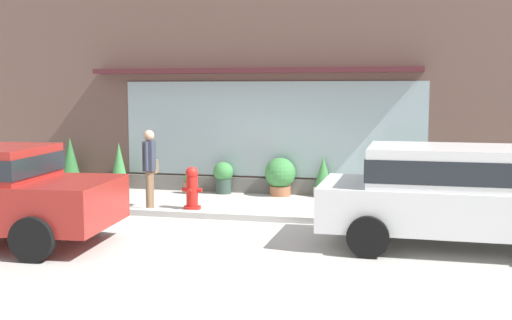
{
  "coord_description": "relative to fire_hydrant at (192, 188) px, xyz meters",
  "views": [
    {
      "loc": [
        3.52,
        -11.75,
        2.48
      ],
      "look_at": [
        0.5,
        1.2,
        1.0
      ],
      "focal_mm": 44.45,
      "sensor_mm": 36.0,
      "label": 1
    }
  ],
  "objects": [
    {
      "name": "ground_plane",
      "position": [
        0.74,
        -0.64,
        -0.44
      ],
      "size": [
        60.0,
        60.0,
        0.0
      ],
      "primitive_type": "plane",
      "color": "#B2AFA8"
    },
    {
      "name": "storefront",
      "position": [
        0.75,
        2.55,
        2.03
      ],
      "size": [
        14.0,
        0.81,
        5.05
      ],
      "color": "brown",
      "rests_on": "ground_plane"
    },
    {
      "name": "potted_plant_doorstep",
      "position": [
        0.08,
        2.07,
        -0.02
      ],
      "size": [
        0.48,
        0.48,
        0.76
      ],
      "color": "#33473D",
      "rests_on": "ground_plane"
    },
    {
      "name": "potted_plant_low_front",
      "position": [
        1.47,
        2.08,
        0.04
      ],
      "size": [
        0.72,
        0.72,
        0.89
      ],
      "color": "#9E6042",
      "rests_on": "ground_plane"
    },
    {
      "name": "fire_hydrant",
      "position": [
        0.0,
        0.0,
        0.0
      ],
      "size": [
        0.42,
        0.39,
        0.89
      ],
      "color": "red",
      "rests_on": "ground_plane"
    },
    {
      "name": "potted_plant_trailing_edge",
      "position": [
        -2.51,
        1.86,
        0.13
      ],
      "size": [
        0.39,
        0.39,
        1.19
      ],
      "color": "#9E6042",
      "rests_on": "ground_plane"
    },
    {
      "name": "potted_plant_by_entrance",
      "position": [
        -0.72,
        1.88,
        -0.21
      ],
      "size": [
        0.26,
        0.26,
        0.48
      ],
      "color": "#9E6042",
      "rests_on": "ground_plane"
    },
    {
      "name": "parked_car_white",
      "position": [
        5.04,
        -2.15,
        0.46
      ],
      "size": [
        4.29,
        2.14,
        1.6
      ],
      "rotation": [
        0.0,
        0.0,
        -0.01
      ],
      "color": "white",
      "rests_on": "ground_plane"
    },
    {
      "name": "curb_strip",
      "position": [
        0.74,
        -0.84,
        -0.38
      ],
      "size": [
        14.0,
        0.24,
        0.12
      ],
      "primitive_type": "cube",
      "color": "#B2B2AD",
      "rests_on": "ground_plane"
    },
    {
      "name": "potted_plant_window_right",
      "position": [
        -3.89,
        1.95,
        0.18
      ],
      "size": [
        0.52,
        0.52,
        1.29
      ],
      "color": "#9E6042",
      "rests_on": "ground_plane"
    },
    {
      "name": "potted_plant_corner_tall",
      "position": [
        2.47,
        2.17,
        0.01
      ],
      "size": [
        0.46,
        0.46,
        0.94
      ],
      "color": "#B7B2A3",
      "rests_on": "ground_plane"
    },
    {
      "name": "potted_plant_window_left",
      "position": [
        4.13,
        2.16,
        0.01
      ],
      "size": [
        0.54,
        0.54,
        0.86
      ],
      "color": "#33473D",
      "rests_on": "ground_plane"
    },
    {
      "name": "pedestrian_with_handbag",
      "position": [
        -0.82,
        -0.27,
        0.53
      ],
      "size": [
        0.23,
        0.67,
        1.66
      ],
      "rotation": [
        0.0,
        0.0,
        1.68
      ],
      "color": "brown",
      "rests_on": "ground_plane"
    }
  ]
}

